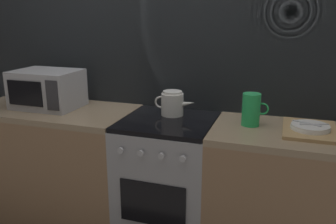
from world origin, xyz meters
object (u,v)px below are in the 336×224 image
stove_unit (168,182)px  microwave (47,89)px  kettle (173,103)px  pitcher (251,110)px  dish_pile (310,129)px

stove_unit → microwave: (-0.93, 0.02, 0.59)m
kettle → pitcher: (0.52, -0.06, 0.02)m
kettle → microwave: bearing=-174.7°
stove_unit → microwave: bearing=178.7°
microwave → kettle: bearing=5.3°
kettle → pitcher: bearing=-6.5°
stove_unit → pitcher: 0.76m
pitcher → dish_pile: 0.35m
stove_unit → dish_pile: bearing=2.0°
kettle → stove_unit: bearing=-87.3°
stove_unit → kettle: size_ratio=3.16×
microwave → pitcher: 1.45m
microwave → dish_pile: bearing=0.3°
pitcher → dish_pile: pitcher is taller
stove_unit → dish_pile: 0.98m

